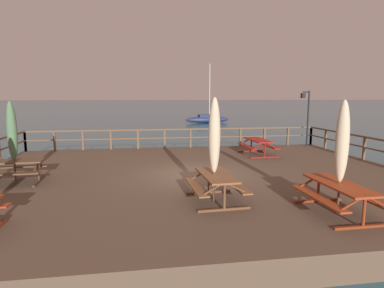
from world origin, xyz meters
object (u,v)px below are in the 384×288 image
(patio_umbrella_short_back, at_px, (342,142))
(picnic_table_back_right, at_px, (14,167))
(picnic_table_back_left, at_px, (339,191))
(patio_umbrella_tall_mid_left, at_px, (214,136))
(patio_umbrella_tall_back_right, at_px, (12,131))
(lamp_post_hooked, at_px, (306,110))
(picnic_table_mid_right, at_px, (258,143))
(sailboat_distant, at_px, (207,119))
(picnic_table_front_left, at_px, (216,182))

(patio_umbrella_short_back, bearing_deg, picnic_table_back_right, 154.89)
(picnic_table_back_left, bearing_deg, picnic_table_back_right, 154.72)
(picnic_table_back_left, distance_m, patio_umbrella_tall_mid_left, 3.40)
(picnic_table_back_right, relative_size, patio_umbrella_tall_back_right, 0.69)
(picnic_table_back_right, xyz_separation_m, lamp_post_hooked, (13.52, 5.97, 1.56))
(picnic_table_back_left, distance_m, patio_umbrella_short_back, 1.22)
(patio_umbrella_tall_back_right, bearing_deg, patio_umbrella_short_back, -25.09)
(picnic_table_mid_right, distance_m, sailboat_distant, 27.17)
(patio_umbrella_short_back, bearing_deg, sailboat_distant, 83.86)
(picnic_table_back_right, relative_size, picnic_table_front_left, 0.97)
(picnic_table_back_left, bearing_deg, patio_umbrella_tall_back_right, 154.74)
(lamp_post_hooked, distance_m, sailboat_distant, 24.99)
(patio_umbrella_tall_back_right, bearing_deg, picnic_table_mid_right, 21.33)
(picnic_table_front_left, relative_size, patio_umbrella_tall_mid_left, 0.68)
(picnic_table_back_right, relative_size, lamp_post_hooked, 0.60)
(picnic_table_mid_right, distance_m, patio_umbrella_tall_back_right, 10.66)
(patio_umbrella_tall_back_right, relative_size, patio_umbrella_tall_mid_left, 0.96)
(picnic_table_back_left, relative_size, patio_umbrella_short_back, 0.78)
(picnic_table_back_left, height_order, patio_umbrella_tall_back_right, patio_umbrella_tall_back_right)
(patio_umbrella_short_back, height_order, patio_umbrella_tall_mid_left, patio_umbrella_tall_mid_left)
(patio_umbrella_short_back, xyz_separation_m, sailboat_distant, (3.77, 35.07, -1.91))
(picnic_table_front_left, bearing_deg, picnic_table_back_left, -26.47)
(lamp_post_hooked, relative_size, sailboat_distant, 0.41)
(picnic_table_front_left, relative_size, patio_umbrella_short_back, 0.70)
(patio_umbrella_short_back, relative_size, sailboat_distant, 0.36)
(lamp_post_hooked, height_order, sailboat_distant, sailboat_distant)
(picnic_table_mid_right, height_order, lamp_post_hooked, lamp_post_hooked)
(picnic_table_front_left, xyz_separation_m, patio_umbrella_tall_mid_left, (-0.06, 0.00, 1.27))
(picnic_table_mid_right, bearing_deg, lamp_post_hooked, 30.48)
(lamp_post_hooked, bearing_deg, picnic_table_back_right, -156.17)
(picnic_table_mid_right, xyz_separation_m, sailboat_distant, (2.90, 27.01, -0.69))
(patio_umbrella_tall_back_right, relative_size, lamp_post_hooked, 0.86)
(picnic_table_back_right, relative_size, patio_umbrella_short_back, 0.68)
(lamp_post_hooked, bearing_deg, patio_umbrella_tall_back_right, -156.07)
(picnic_table_back_right, distance_m, lamp_post_hooked, 14.86)
(picnic_table_back_right, bearing_deg, patio_umbrella_tall_mid_left, -24.94)
(patio_umbrella_short_back, distance_m, patio_umbrella_tall_back_right, 9.93)
(picnic_table_back_left, height_order, lamp_post_hooked, lamp_post_hooked)
(picnic_table_back_right, relative_size, picnic_table_mid_right, 0.88)
(picnic_table_back_left, height_order, picnic_table_back_right, same)
(picnic_table_mid_right, height_order, sailboat_distant, sailboat_distant)
(picnic_table_front_left, height_order, sailboat_distant, sailboat_distant)
(picnic_table_front_left, bearing_deg, picnic_table_back_right, 155.25)
(picnic_table_back_left, relative_size, patio_umbrella_tall_back_right, 0.80)
(patio_umbrella_tall_back_right, relative_size, sailboat_distant, 0.35)
(picnic_table_back_right, bearing_deg, patio_umbrella_short_back, -25.11)
(picnic_table_back_left, relative_size, lamp_post_hooked, 0.69)
(picnic_table_back_left, xyz_separation_m, picnic_table_front_left, (-2.78, 1.39, -0.01))
(patio_umbrella_tall_mid_left, bearing_deg, lamp_post_hooked, 50.26)
(sailboat_distant, bearing_deg, patio_umbrella_tall_mid_left, -101.11)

